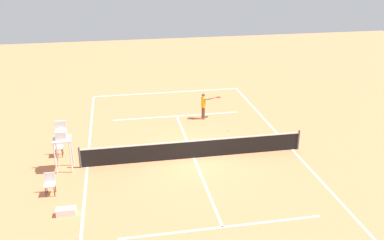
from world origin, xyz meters
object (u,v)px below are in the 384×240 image
Objects in this scene: tennis_ball at (229,130)px; equipment_bag at (66,212)px; umpire_chair at (62,138)px; player_serving at (204,104)px; courtside_chair_mid at (58,146)px; courtside_chair_near at (50,183)px.

equipment_bag is at bearing 39.07° from tennis_ball.
umpire_chair is 3.17× the size of equipment_bag.
player_serving is 11.66m from equipment_bag.
player_serving is 9.35m from umpire_chair.
tennis_ball is at bearing 8.69° from player_serving.
courtside_chair_mid is 5.46m from equipment_bag.
courtside_chair_near is (9.23, 5.15, 0.50)m from tennis_ball.
courtside_chair_near is (0.40, 2.12, -1.07)m from umpire_chair.
umpire_chair is 2.54× the size of courtside_chair_near.
courtside_chair_mid is 1.25× the size of equipment_bag.
equipment_bag reaches higher than tennis_ball.
courtside_chair_near reaches higher than tennis_ball.
tennis_ball is 9.47m from umpire_chair.
player_serving is at bearing -138.68° from courtside_chair_near.
tennis_ball is 0.03× the size of umpire_chair.
umpire_chair is 1.93m from courtside_chair_mid.
player_serving is 8.99m from courtside_chair_mid.
player_serving is at bearing -129.78° from equipment_bag.
courtside_chair_near is at bearing 90.48° from courtside_chair_mid.
umpire_chair reaches higher than courtside_chair_near.
equipment_bag is at bearing 95.53° from umpire_chair.
player_serving reaches higher than tennis_ball.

